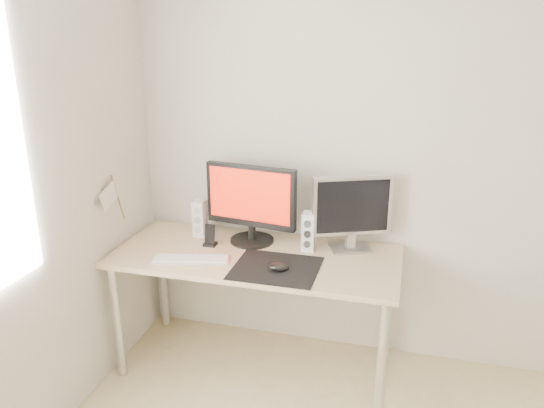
{
  "coord_description": "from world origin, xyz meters",
  "views": [
    {
      "loc": [
        -0.13,
        -1.23,
        1.94
      ],
      "look_at": [
        -0.85,
        1.45,
        1.01
      ],
      "focal_mm": 35.0,
      "sensor_mm": 36.0,
      "label": 1
    }
  ],
  "objects_px": {
    "desk": "(256,266)",
    "main_monitor": "(251,201)",
    "second_monitor": "(352,210)",
    "keyboard": "(191,259)",
    "phone_dock": "(210,239)",
    "speaker_left": "(200,218)",
    "mouse": "(278,267)",
    "speaker_right": "(309,231)"
  },
  "relations": [
    {
      "from": "desk",
      "to": "main_monitor",
      "type": "xyz_separation_m",
      "value": [
        -0.07,
        0.16,
        0.33
      ]
    },
    {
      "from": "desk",
      "to": "second_monitor",
      "type": "relative_size",
      "value": 3.68
    },
    {
      "from": "keyboard",
      "to": "main_monitor",
      "type": "bearing_deg",
      "value": 54.27
    },
    {
      "from": "main_monitor",
      "to": "phone_dock",
      "type": "xyz_separation_m",
      "value": [
        -0.22,
        -0.11,
        -0.22
      ]
    },
    {
      "from": "speaker_left",
      "to": "keyboard",
      "type": "relative_size",
      "value": 0.52
    },
    {
      "from": "mouse",
      "to": "desk",
      "type": "height_order",
      "value": "mouse"
    },
    {
      "from": "speaker_right",
      "to": "keyboard",
      "type": "relative_size",
      "value": 0.52
    },
    {
      "from": "mouse",
      "to": "second_monitor",
      "type": "distance_m",
      "value": 0.55
    },
    {
      "from": "desk",
      "to": "mouse",
      "type": "bearing_deg",
      "value": -45.85
    },
    {
      "from": "desk",
      "to": "main_monitor",
      "type": "relative_size",
      "value": 2.9
    },
    {
      "from": "desk",
      "to": "second_monitor",
      "type": "bearing_deg",
      "value": 21.94
    },
    {
      "from": "speaker_left",
      "to": "speaker_right",
      "type": "height_order",
      "value": "same"
    },
    {
      "from": "keyboard",
      "to": "phone_dock",
      "type": "relative_size",
      "value": 3.39
    },
    {
      "from": "second_monitor",
      "to": "speaker_right",
      "type": "relative_size",
      "value": 1.93
    },
    {
      "from": "mouse",
      "to": "desk",
      "type": "relative_size",
      "value": 0.07
    },
    {
      "from": "second_monitor",
      "to": "phone_dock",
      "type": "xyz_separation_m",
      "value": [
        -0.79,
        -0.15,
        -0.2
      ]
    },
    {
      "from": "main_monitor",
      "to": "keyboard",
      "type": "height_order",
      "value": "main_monitor"
    },
    {
      "from": "mouse",
      "to": "second_monitor",
      "type": "bearing_deg",
      "value": 49.64
    },
    {
      "from": "mouse",
      "to": "second_monitor",
      "type": "relative_size",
      "value": 0.26
    },
    {
      "from": "main_monitor",
      "to": "speaker_left",
      "type": "xyz_separation_m",
      "value": [
        -0.33,
        0.02,
        -0.14
      ]
    },
    {
      "from": "speaker_left",
      "to": "keyboard",
      "type": "bearing_deg",
      "value": -75.68
    },
    {
      "from": "second_monitor",
      "to": "desk",
      "type": "bearing_deg",
      "value": -158.06
    },
    {
      "from": "second_monitor",
      "to": "phone_dock",
      "type": "relative_size",
      "value": 3.38
    },
    {
      "from": "keyboard",
      "to": "phone_dock",
      "type": "height_order",
      "value": "phone_dock"
    },
    {
      "from": "desk",
      "to": "speaker_right",
      "type": "distance_m",
      "value": 0.36
    },
    {
      "from": "main_monitor",
      "to": "desk",
      "type": "bearing_deg",
      "value": -64.77
    },
    {
      "from": "desk",
      "to": "speaker_right",
      "type": "bearing_deg",
      "value": 25.98
    },
    {
      "from": "mouse",
      "to": "speaker_right",
      "type": "relative_size",
      "value": 0.5
    },
    {
      "from": "mouse",
      "to": "speaker_left",
      "type": "height_order",
      "value": "speaker_left"
    },
    {
      "from": "second_monitor",
      "to": "keyboard",
      "type": "bearing_deg",
      "value": -155.21
    },
    {
      "from": "speaker_right",
      "to": "phone_dock",
      "type": "bearing_deg",
      "value": -171.42
    },
    {
      "from": "desk",
      "to": "speaker_right",
      "type": "xyz_separation_m",
      "value": [
        0.27,
        0.13,
        0.19
      ]
    },
    {
      "from": "speaker_left",
      "to": "keyboard",
      "type": "xyz_separation_m",
      "value": [
        0.09,
        -0.35,
        -0.1
      ]
    },
    {
      "from": "speaker_left",
      "to": "second_monitor",
      "type": "bearing_deg",
      "value": 1.72
    },
    {
      "from": "speaker_left",
      "to": "phone_dock",
      "type": "distance_m",
      "value": 0.19
    },
    {
      "from": "main_monitor",
      "to": "speaker_right",
      "type": "xyz_separation_m",
      "value": [
        0.35,
        -0.03,
        -0.14
      ]
    },
    {
      "from": "phone_dock",
      "to": "desk",
      "type": "bearing_deg",
      "value": -9.27
    },
    {
      "from": "speaker_left",
      "to": "main_monitor",
      "type": "bearing_deg",
      "value": -2.8
    },
    {
      "from": "main_monitor",
      "to": "speaker_right",
      "type": "relative_size",
      "value": 2.45
    },
    {
      "from": "speaker_left",
      "to": "phone_dock",
      "type": "relative_size",
      "value": 1.75
    },
    {
      "from": "speaker_left",
      "to": "speaker_right",
      "type": "bearing_deg",
      "value": -3.56
    },
    {
      "from": "second_monitor",
      "to": "speaker_left",
      "type": "distance_m",
      "value": 0.92
    }
  ]
}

